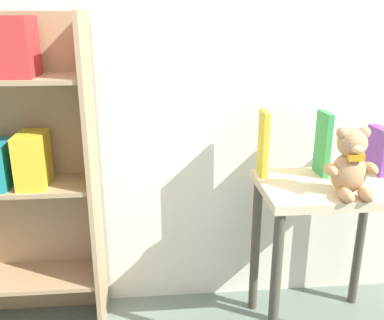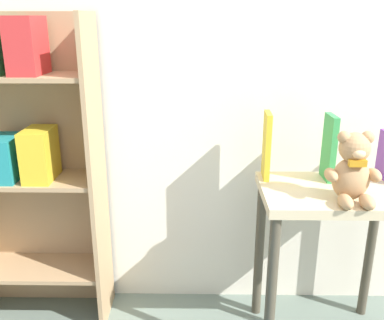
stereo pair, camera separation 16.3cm
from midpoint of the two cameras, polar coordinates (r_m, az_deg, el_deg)
wall_back at (r=1.83m, az=11.57°, el=16.89°), size 4.80×0.06×2.50m
bookshelf_side at (r=1.85m, az=-18.75°, el=0.52°), size 0.60×0.25×1.31m
display_table at (r=1.77m, az=20.51°, el=-7.86°), size 0.54×0.38×0.68m
teddy_bear at (r=1.60m, az=23.42°, el=-1.26°), size 0.19×0.17×0.25m
book_standing_yellow at (r=1.72m, az=12.61°, el=1.85°), size 0.03×0.12×0.27m
book_standing_green at (r=1.78m, az=20.36°, el=1.51°), size 0.03×0.11×0.26m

